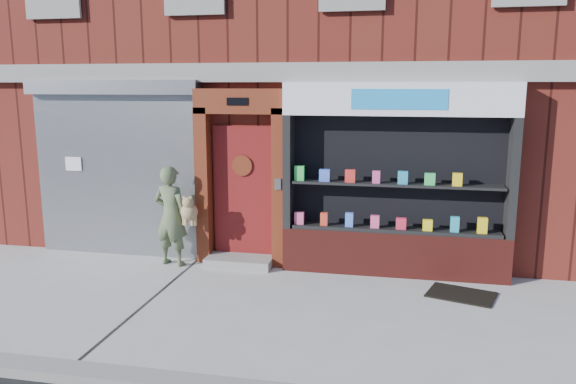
# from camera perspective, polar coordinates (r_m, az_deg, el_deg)

# --- Properties ---
(ground) EXTENTS (80.00, 80.00, 0.00)m
(ground) POSITION_cam_1_polar(r_m,az_deg,el_deg) (7.71, -3.10, -11.73)
(ground) COLOR #9E9E99
(ground) RESTS_ON ground
(building) EXTENTS (12.00, 8.16, 8.00)m
(building) POSITION_cam_1_polar(r_m,az_deg,el_deg) (13.05, 3.63, 15.40)
(building) COLOR #591A14
(building) RESTS_ON ground
(shutter_bay) EXTENTS (3.10, 0.30, 3.04)m
(shutter_bay) POSITION_cam_1_polar(r_m,az_deg,el_deg) (10.13, -17.03, 3.33)
(shutter_bay) COLOR gray
(shutter_bay) RESTS_ON ground
(red_door_bay) EXTENTS (1.52, 0.58, 2.90)m
(red_door_bay) POSITION_cam_1_polar(r_m,az_deg,el_deg) (9.24, -4.77, 1.45)
(red_door_bay) COLOR #561E0E
(red_door_bay) RESTS_ON ground
(pharmacy_bay) EXTENTS (3.50, 0.41, 3.00)m
(pharmacy_bay) POSITION_cam_1_polar(r_m,az_deg,el_deg) (8.84, 10.87, 0.31)
(pharmacy_bay) COLOR maroon
(pharmacy_bay) RESTS_ON ground
(woman) EXTENTS (0.82, 0.51, 1.67)m
(woman) POSITION_cam_1_polar(r_m,az_deg,el_deg) (9.44, -11.67, -2.35)
(woman) COLOR #505F3E
(woman) RESTS_ON ground
(doormat) EXTENTS (1.06, 0.88, 0.02)m
(doormat) POSITION_cam_1_polar(r_m,az_deg,el_deg) (8.51, 17.19, -9.92)
(doormat) COLOR black
(doormat) RESTS_ON ground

